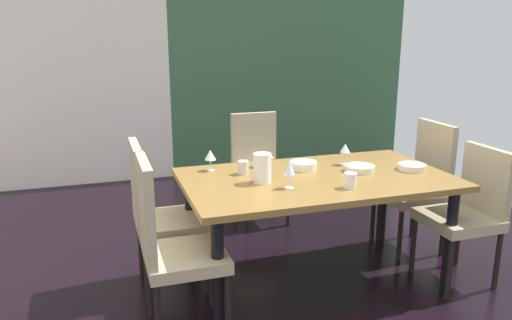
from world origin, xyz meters
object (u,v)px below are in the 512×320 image
(chair_right_near, at_px, (468,208))
(cup_near_window, at_px, (262,160))
(dining_table, at_px, (316,189))
(wine_glass_near_shelf, at_px, (266,156))
(wine_glass_south, at_px, (345,149))
(serving_bowl_front, at_px, (412,167))
(wine_glass_rear, at_px, (289,169))
(chair_left_far, at_px, (157,210))
(chair_head_far, at_px, (258,162))
(serving_bowl_west, at_px, (360,168))
(pitcher_center, at_px, (262,168))
(cup_corner, at_px, (243,167))
(chair_left_near, at_px, (169,242))
(cup_east, at_px, (350,180))
(chair_right_far, at_px, (420,181))
(wine_glass_left, at_px, (210,155))
(serving_bowl_right, at_px, (303,165))

(chair_right_near, relative_size, cup_near_window, 9.43)
(dining_table, relative_size, wine_glass_near_shelf, 11.42)
(chair_right_near, distance_m, wine_glass_south, 0.91)
(cup_near_window, bearing_deg, serving_bowl_front, -22.74)
(wine_glass_rear, height_order, serving_bowl_front, wine_glass_rear)
(chair_left_far, relative_size, chair_head_far, 1.04)
(chair_right_near, distance_m, serving_bowl_west, 0.78)
(pitcher_center, bearing_deg, cup_corner, 105.79)
(chair_left_near, relative_size, cup_east, 10.93)
(chair_left_far, height_order, chair_right_far, chair_right_far)
(wine_glass_left, distance_m, cup_east, 0.95)
(chair_right_far, xyz_separation_m, pitcher_center, (-1.38, -0.29, 0.31))
(dining_table, xyz_separation_m, wine_glass_near_shelf, (-0.28, 0.18, 0.20))
(wine_glass_near_shelf, distance_m, cup_near_window, 0.17)
(wine_glass_rear, height_order, wine_glass_south, wine_glass_rear)
(wine_glass_south, xyz_separation_m, serving_bowl_front, (0.37, -0.27, -0.09))
(dining_table, relative_size, chair_left_near, 1.69)
(chair_right_far, bearing_deg, chair_left_far, 90.00)
(serving_bowl_right, bearing_deg, chair_right_far, 4.63)
(chair_left_far, xyz_separation_m, serving_bowl_west, (1.32, -0.25, 0.23))
(chair_left_far, distance_m, chair_right_near, 2.07)
(serving_bowl_right, distance_m, cup_corner, 0.42)
(chair_left_far, xyz_separation_m, pitcher_center, (0.62, -0.29, 0.31))
(wine_glass_left, distance_m, cup_corner, 0.24)
(dining_table, distance_m, serving_bowl_right, 0.22)
(wine_glass_rear, relative_size, serving_bowl_front, 0.90)
(cup_corner, height_order, cup_near_window, cup_near_window)
(wine_glass_rear, relative_size, wine_glass_south, 1.13)
(chair_head_far, xyz_separation_m, serving_bowl_front, (0.66, -1.32, 0.25))
(wine_glass_left, bearing_deg, chair_right_far, -2.70)
(chair_right_far, bearing_deg, cup_east, 121.22)
(dining_table, distance_m, cup_near_window, 0.45)
(wine_glass_rear, bearing_deg, pitcher_center, 126.91)
(wine_glass_near_shelf, distance_m, serving_bowl_west, 0.63)
(wine_glass_rear, height_order, serving_bowl_west, wine_glass_rear)
(wine_glass_rear, xyz_separation_m, cup_corner, (-0.18, 0.37, -0.08))
(serving_bowl_front, bearing_deg, chair_head_far, 116.55)
(dining_table, distance_m, cup_corner, 0.50)
(chair_left_near, xyz_separation_m, serving_bowl_right, (0.99, 0.46, 0.23))
(chair_left_far, relative_size, serving_bowl_west, 4.97)
(chair_left_far, relative_size, serving_bowl_right, 5.30)
(serving_bowl_west, height_order, pitcher_center, pitcher_center)
(dining_table, bearing_deg, cup_corner, 155.34)
(chair_right_far, height_order, wine_glass_near_shelf, chair_right_far)
(chair_left_far, height_order, serving_bowl_right, chair_left_far)
(chair_head_far, bearing_deg, dining_table, 89.32)
(chair_left_near, xyz_separation_m, wine_glass_left, (0.38, 0.62, 0.31))
(dining_table, relative_size, wine_glass_south, 11.51)
(serving_bowl_right, relative_size, cup_east, 2.00)
(cup_corner, height_order, pitcher_center, pitcher_center)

